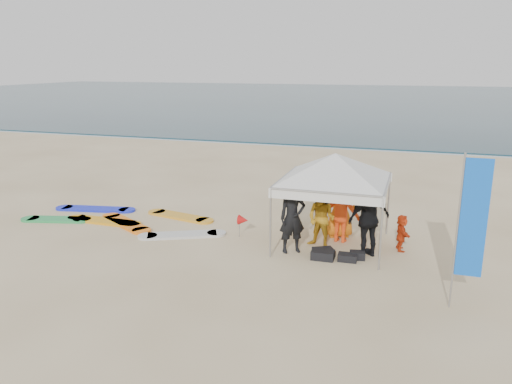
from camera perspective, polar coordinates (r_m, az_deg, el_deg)
The scene contains 14 objects.
ground at distance 12.13m, azimuth -6.07°, elevation -8.27°, with size 120.00×120.00×0.00m, color beige.
ocean at distance 70.49m, azimuth 14.42°, elevation 10.30°, with size 160.00×84.00×0.08m, color #0C2633.
shoreline_foam at distance 29.14m, azimuth 8.63°, elevation 5.12°, with size 160.00×1.20×0.01m, color silver.
person_black_a at distance 12.59m, azimuth 4.18°, elevation -2.91°, with size 0.67×0.44×1.84m, color black.
person_yellow at distance 13.02m, azimuth 7.47°, elevation -3.02°, with size 0.76×0.59×1.56m, color #C28B1B.
person_orange_a at distance 13.53m, azimuth 9.76°, elevation -2.11°, with size 1.11×0.64×1.72m, color #FA4616.
person_black_b at distance 12.57m, azimuth 12.79°, elevation -2.97°, with size 1.15×0.48×1.96m, color black.
person_orange_b at distance 13.85m, azimuth 9.59°, elevation -1.17°, with size 0.96×0.62×1.96m, color orange.
person_seated at distance 13.32m, azimuth 16.29°, elevation -4.48°, with size 0.88×0.28×0.95m, color red.
canopy_tent at distance 12.84m, azimuth 9.07°, elevation 4.34°, with size 3.74×3.74×2.82m.
feather_flag at distance 10.20m, azimuth 23.40°, elevation -3.01°, with size 0.53×0.04×3.10m.
marker_pennant at distance 13.73m, azimuth -1.46°, elevation -3.24°, with size 0.28×0.28×0.64m.
gear_pile at distance 12.55m, azimuth 8.84°, elevation -7.09°, with size 1.36×0.77×0.22m.
surfboard_spread at distance 15.77m, azimuth -14.90°, elevation -3.11°, with size 6.15×2.67×0.07m.
Camera 1 is at (4.64, -10.18, 4.68)m, focal length 35.00 mm.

